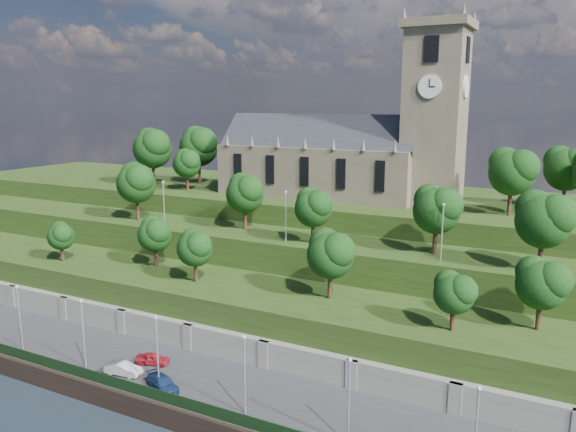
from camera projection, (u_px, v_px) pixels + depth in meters
The scene contains 17 objects.
ground at pixel (160, 425), 52.98m from camera, with size 320.00×320.00×0.00m, color black.
promenade at pixel (197, 387), 58.02m from camera, with size 160.00×12.00×2.00m, color #2D2D30.
quay_wall at pixel (159, 414), 52.72m from camera, with size 160.00×0.50×2.20m, color black.
fence at pixel (162, 397), 52.99m from camera, with size 160.00×0.10×1.20m, color black.
retaining_wall at pixel (228, 351), 62.92m from camera, with size 160.00×2.10×5.00m.
embankment_lower at pixel (256, 320), 67.88m from camera, with size 160.00×12.00×8.00m, color #223812.
embankment_upper at pixel (296, 279), 77.07m from camera, with size 160.00×10.00×12.00m, color #223812.
hilltop at pixel (351, 237), 95.08m from camera, with size 160.00×32.00×15.00m, color #223812.
church at pixel (349, 150), 88.24m from camera, with size 38.60×12.35×27.60m.
trees_lower at pixel (291, 254), 64.50m from camera, with size 65.82×8.42×8.00m.
trees_upper at pixel (315, 198), 72.64m from camera, with size 63.70×8.62×8.91m.
trees_hilltop at pixel (324, 156), 89.00m from camera, with size 78.32×15.39×10.63m.
lamp_posts_promenade at pixel (157, 347), 54.78m from camera, with size 60.36×0.36×7.65m.
lamp_posts_upper at pixel (286, 212), 72.47m from camera, with size 40.36×0.36×6.77m.
car_left at pixel (153, 359), 60.75m from camera, with size 1.48×3.67×1.25m, color #AE1D29.
car_middle at pixel (123, 369), 58.39m from camera, with size 1.40×4.01×1.32m, color #9E9FA2.
car_right at pixel (163, 383), 55.41m from camera, with size 1.83×4.50×1.31m, color #16284E.
Camera 1 is at (32.74, -37.15, 29.88)m, focal length 35.00 mm.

